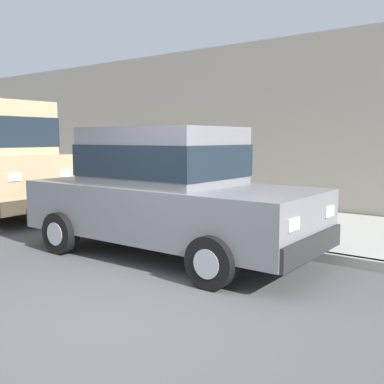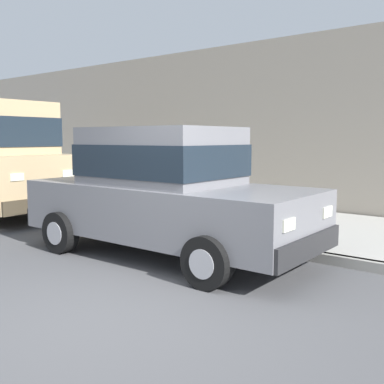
% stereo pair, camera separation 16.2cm
% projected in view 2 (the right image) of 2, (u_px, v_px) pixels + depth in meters
% --- Properties ---
extents(ground_plane, '(80.00, 80.00, 0.00)m').
position_uv_depth(ground_plane, '(110.00, 315.00, 4.58)').
color(ground_plane, '#4C4C4F').
extents(curb, '(0.16, 64.00, 0.14)m').
position_uv_depth(curb, '(268.00, 248.00, 7.05)').
color(curb, gray).
rests_on(curb, ground).
extents(sidewalk, '(3.60, 64.00, 0.14)m').
position_uv_depth(sidewalk, '(317.00, 230.00, 8.45)').
color(sidewalk, '#A8A59E').
rests_on(sidewalk, ground).
extents(car_grey_sedan, '(2.09, 4.63, 1.92)m').
position_uv_depth(car_grey_sedan, '(165.00, 190.00, 6.84)').
color(car_grey_sedan, slate).
rests_on(car_grey_sedan, ground).
extents(dog_grey, '(0.75, 0.25, 0.49)m').
position_uv_depth(dog_grey, '(218.00, 205.00, 9.20)').
color(dog_grey, '#999691').
rests_on(dog_grey, sidewalk).
extents(building_facade, '(0.50, 20.00, 4.08)m').
position_uv_depth(building_facade, '(185.00, 128.00, 12.87)').
color(building_facade, '#9E9384').
rests_on(building_facade, ground).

